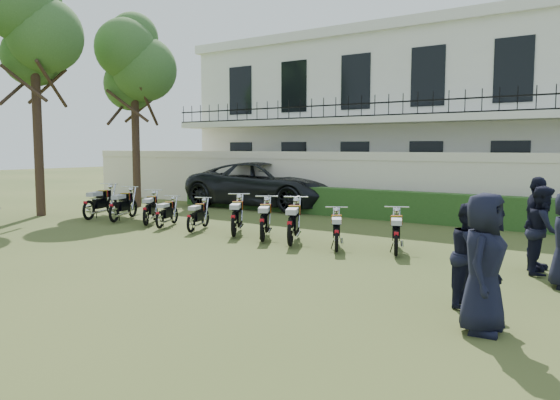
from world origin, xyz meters
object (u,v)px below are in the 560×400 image
Objects in this scene: officer_1 at (470,255)px; motorcycle_3 at (160,216)px; motorcycle_7 at (290,226)px; officer_5 at (536,224)px; tree_west_mid at (34,27)px; motorcycle_4 at (191,219)px; suv at (267,185)px; motorcycle_9 at (396,237)px; motorcycle_1 at (114,208)px; motorcycle_6 at (263,224)px; tree_west_near at (134,63)px; motorcycle_5 at (234,220)px; officer_0 at (484,263)px; motorcycle_2 at (146,211)px; motorcycle_8 at (337,235)px; officer_4 at (543,230)px; motorcycle_0 at (89,205)px.

motorcycle_3 is at bearing 69.04° from officer_1.
officer_5 reaches higher than motorcycle_7.
motorcycle_3 is (6.01, 0.18, -6.25)m from tree_west_mid.
suv is (-2.30, 6.74, 0.50)m from motorcycle_4.
motorcycle_9 is 2.86m from officer_5.
motorcycle_1 is 1.06× the size of motorcycle_6.
officer_5 is at bearing -14.07° from motorcycle_9.
tree_west_near reaches higher than officer_1.
officer_0 is at bearing -60.00° from motorcycle_5.
motorcycle_7 is at bearing -38.35° from motorcycle_6.
motorcycle_2 reaches higher than motorcycle_8.
motorcycle_7 is 5.49m from officer_5.
tree_west_near is at bearing 105.80° from motorcycle_1.
tree_west_mid is at bearing 158.35° from motorcycle_4.
motorcycle_8 is 0.84× the size of officer_0.
officer_4 reaches higher than motorcycle_4.
motorcycle_1 reaches higher than motorcycle_5.
motorcycle_4 is at bearing 66.99° from officer_1.
officer_1 is (6.02, -2.63, 0.31)m from motorcycle_6.
motorcycle_4 is at bearing 98.27° from officer_5.
suv reaches higher than motorcycle_9.
tree_west_near reaches higher than suv.
motorcycle_7 is 2.65m from motorcycle_9.
motorcycle_1 is 0.99× the size of officer_0.
motorcycle_4 is 1.00× the size of officer_1.
officer_1 reaches higher than motorcycle_0.
motorcycle_7 is 5.63m from officer_4.
tree_west_near is 13.50m from motorcycle_8.
motorcycle_2 is 0.91× the size of motorcycle_9.
motorcycle_5 is 8.58m from officer_0.
officer_0 is at bearing -44.41° from motorcycle_3.
officer_0 is (11.24, -3.99, 0.46)m from motorcycle_2.
officer_0 is (15.96, -7.66, -4.95)m from tree_west_near.
suv is 15.56m from officer_0.
motorcycle_5 is at bearing -19.85° from motorcycle_0.
suv reaches higher than motorcycle_6.
officer_5 is (11.08, 0.46, 0.46)m from motorcycle_2.
motorcycle_2 is 0.84× the size of motorcycle_7.
tree_west_near is 4.50× the size of motorcycle_9.
motorcycle_2 is 0.24× the size of suv.
officer_4 reaches higher than officer_1.
tree_west_near is 6.96m from motorcycle_0.
tree_west_near is at bearing 61.83° from officer_0.
motorcycle_8 reaches higher than motorcycle_3.
motorcycle_9 is (3.57, 0.24, -0.04)m from motorcycle_6.
officer_0 reaches higher than motorcycle_7.
suv is 14.43m from officer_1.
motorcycle_7 is at bearing -22.12° from motorcycle_0.
motorcycle_7 is (5.67, -0.34, 0.04)m from motorcycle_2.
officer_4 is at bearing -15.60° from officer_1.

